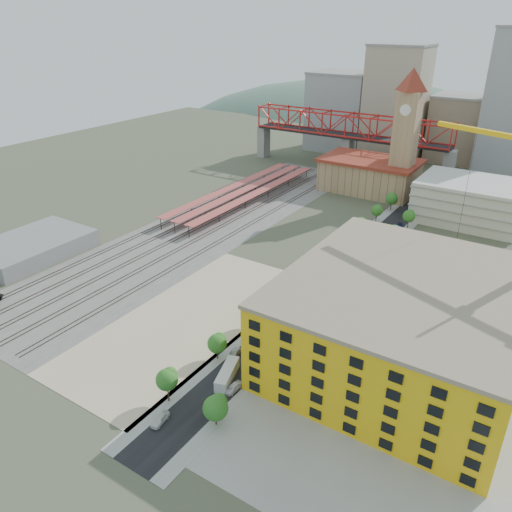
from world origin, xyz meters
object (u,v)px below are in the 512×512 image
Objects in this scene: site_trailer_c at (291,315)px; site_trailer_d at (310,297)px; site_trailer_b at (278,327)px; car_0 at (160,419)px; clock_tower at (407,123)px; site_trailer_a at (227,374)px; construction_building at (403,322)px.

site_trailer_c reaches higher than site_trailer_d.
site_trailer_b reaches higher than site_trailer_d.
site_trailer_d is at bearing 78.98° from car_0.
site_trailer_c is at bearing -85.38° from clock_tower.
car_0 is (-3.00, -15.81, -0.49)m from site_trailer_a.
clock_tower is 142.85m from car_0.
construction_building is 5.10× the size of site_trailer_b.
car_0 is at bearing -125.94° from construction_building.
construction_building is at bearing 14.52° from site_trailer_c.
car_0 is (-3.00, -35.08, -0.63)m from site_trailer_b.
clock_tower is 5.48× the size of site_trailer_d.
site_trailer_a is at bearing -73.19° from site_trailer_c.
site_trailer_d is at bearing 157.35° from construction_building.
car_0 is (-29.00, -40.00, -8.69)m from construction_building.
construction_building is 5.69× the size of site_trailer_a.
site_trailer_c is at bearing 72.42° from site_trailer_a.
construction_building reaches higher than site_trailer_c.
construction_building is 36.45m from site_trailer_a.
car_0 is (-3.00, -41.04, -0.59)m from site_trailer_c.
site_trailer_b is 5.96m from site_trailer_c.
clock_tower reaches higher than site_trailer_b.
clock_tower is 127.44m from site_trailer_a.
clock_tower is at bearing 108.78° from construction_building.
car_0 is at bearing -77.20° from site_trailer_d.
construction_building is 5.26× the size of site_trailer_c.
site_trailer_a is at bearing -137.06° from construction_building.
car_0 is at bearing -77.37° from site_trailer_c.
site_trailer_c is at bearing 177.71° from construction_building.
car_0 is at bearing -87.95° from clock_tower.
site_trailer_b is at bearing -73.82° from site_trailer_d.
car_0 is at bearing -118.33° from site_trailer_a.
clock_tower is 108.71m from site_trailer_b.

